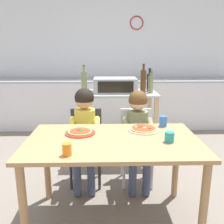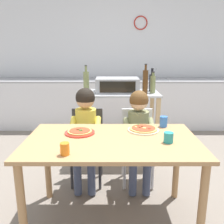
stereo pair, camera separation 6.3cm
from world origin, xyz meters
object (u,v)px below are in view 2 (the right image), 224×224
at_px(bottle_dark_olive_oil, 86,82).
at_px(drinking_cup_teal, 168,138).
at_px(toaster_oven, 117,85).
at_px(pizza_plate_red_rimmed, 80,132).
at_px(drinking_cup_orange, 65,149).
at_px(dining_chair_right, 137,141).
at_px(bottle_slim_sauce, 145,81).
at_px(dining_chair_left, 87,140).
at_px(bottle_tall_green_wine, 153,84).
at_px(child_in_olive_shirt, 139,127).
at_px(bottle_brown_beer, 152,82).
at_px(kitchen_island_cart, 120,115).
at_px(dining_table, 112,151).
at_px(pizza_plate_cream, 143,129).
at_px(child_in_yellow_shirt, 86,125).
at_px(drinking_cup_blue, 164,122).

relative_size(bottle_dark_olive_oil, drinking_cup_teal, 4.36).
bearing_deg(toaster_oven, bottle_dark_olive_oil, -164.87).
height_order(pizza_plate_red_rimmed, drinking_cup_orange, drinking_cup_orange).
bearing_deg(dining_chair_right, toaster_oven, 107.79).
distance_m(toaster_oven, bottle_slim_sauce, 0.38).
xyz_separation_m(bottle_slim_sauce, drinking_cup_orange, (-0.74, -1.52, -0.27)).
xyz_separation_m(dining_chair_left, pizza_plate_red_rimmed, (0.00, -0.57, 0.29)).
height_order(bottle_dark_olive_oil, bottle_tall_green_wine, bottle_dark_olive_oil).
bearing_deg(child_in_olive_shirt, bottle_brown_beer, 73.42).
bearing_deg(dining_chair_right, kitchen_island_cart, 105.67).
relative_size(bottle_dark_olive_oil, bottle_slim_sauce, 0.95).
distance_m(dining_table, child_in_olive_shirt, 0.64).
height_order(dining_chair_left, drinking_cup_orange, drinking_cup_orange).
relative_size(kitchen_island_cart, drinking_cup_teal, 12.52).
height_order(dining_table, dining_chair_left, dining_chair_left).
bearing_deg(dining_table, bottle_tall_green_wine, 67.70).
height_order(dining_chair_right, pizza_plate_red_rimmed, dining_chair_right).
bearing_deg(dining_chair_right, pizza_plate_cream, -90.01).
xyz_separation_m(child_in_yellow_shirt, drinking_cup_orange, (-0.05, -0.90, 0.11)).
height_order(kitchen_island_cart, bottle_slim_sauce, bottle_slim_sauce).
distance_m(kitchen_island_cart, drinking_cup_blue, 1.10).
relative_size(dining_chair_right, drinking_cup_blue, 8.16).
height_order(bottle_brown_beer, pizza_plate_cream, bottle_brown_beer).
distance_m(dining_chair_left, child_in_olive_shirt, 0.61).
height_order(dining_chair_right, drinking_cup_blue, drinking_cup_blue).
distance_m(bottle_dark_olive_oil, dining_chair_left, 0.79).
distance_m(pizza_plate_red_rimmed, pizza_plate_cream, 0.56).
xyz_separation_m(pizza_plate_cream, drinking_cup_teal, (0.16, -0.29, 0.03)).
bearing_deg(pizza_plate_cream, child_in_yellow_shirt, 146.05).
bearing_deg(child_in_olive_shirt, bottle_dark_olive_oil, 132.29).
bearing_deg(pizza_plate_red_rimmed, child_in_olive_shirt, 38.05).
relative_size(bottle_tall_green_wine, child_in_olive_shirt, 0.27).
bearing_deg(bottle_dark_olive_oil, dining_chair_left, -84.84).
bearing_deg(drinking_cup_blue, toaster_oven, 111.93).
height_order(dining_chair_left, child_in_olive_shirt, child_in_olive_shirt).
xyz_separation_m(bottle_slim_sauce, drinking_cup_teal, (0.02, -1.29, -0.27)).
relative_size(toaster_oven, child_in_olive_shirt, 0.54).
height_order(toaster_oven, dining_table, toaster_oven).
distance_m(kitchen_island_cart, child_in_yellow_shirt, 0.84).
distance_m(bottle_dark_olive_oil, drinking_cup_teal, 1.55).
height_order(bottle_brown_beer, bottle_tall_green_wine, bottle_brown_beer).
relative_size(dining_chair_right, pizza_plate_red_rimmed, 3.15).
bearing_deg(drinking_cup_teal, pizza_plate_cream, 118.78).
bearing_deg(bottle_slim_sauce, bottle_tall_green_wine, 30.45).
xyz_separation_m(child_in_yellow_shirt, drinking_cup_blue, (0.76, -0.26, 0.12)).
distance_m(dining_chair_right, pizza_plate_red_rimmed, 0.84).
xyz_separation_m(dining_chair_left, drinking_cup_orange, (-0.05, -1.01, 0.32)).
height_order(dining_chair_left, child_in_yellow_shirt, child_in_yellow_shirt).
bearing_deg(bottle_slim_sauce, child_in_yellow_shirt, -138.13).
distance_m(bottle_brown_beer, drinking_cup_blue, 1.14).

